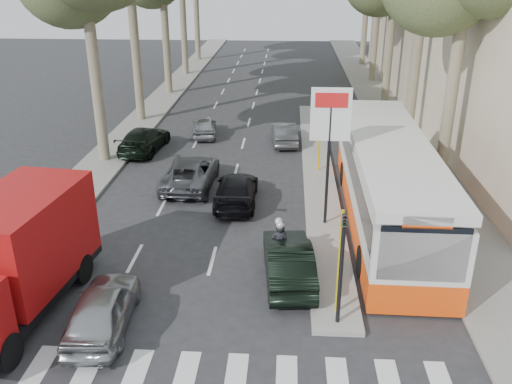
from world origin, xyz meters
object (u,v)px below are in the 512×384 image
red_truck (13,256)px  city_bus (388,180)px  motorcycle (279,244)px  silver_hatchback (102,308)px  dark_hatchback (288,260)px

red_truck → city_bus: (11.96, 6.80, -0.02)m
red_truck → city_bus: bearing=36.0°
city_bus → motorcycle: (-4.21, -3.71, -1.02)m
silver_hatchback → dark_hatchback: (5.30, 2.97, 0.03)m
red_truck → motorcycle: (7.75, 3.09, -1.04)m
silver_hatchback → motorcycle: bearing=-145.7°
silver_hatchback → motorcycle: 6.29m
motorcycle → city_bus: bearing=33.6°
silver_hatchback → city_bus: size_ratio=0.30×
dark_hatchback → motorcycle: bearing=-74.9°
dark_hatchback → red_truck: size_ratio=0.63×
motorcycle → red_truck: bearing=-166.0°
city_bus → red_truck: bearing=-149.6°
dark_hatchback → motorcycle: size_ratio=2.03×
silver_hatchback → motorcycle: (4.97, 3.85, 0.14)m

